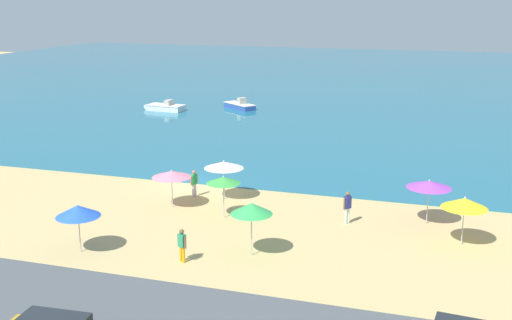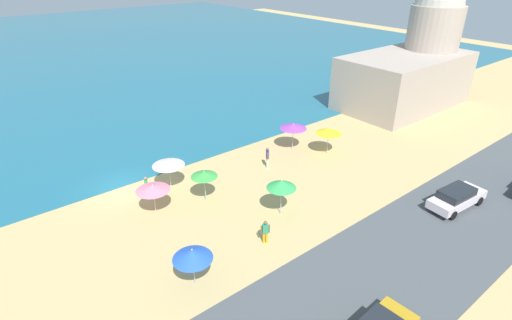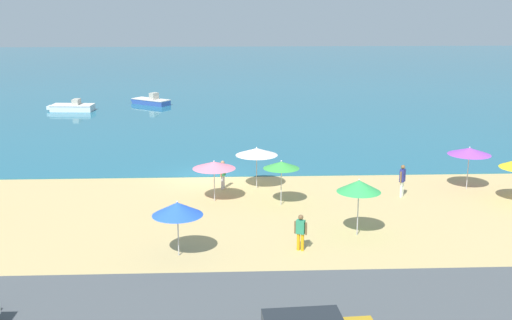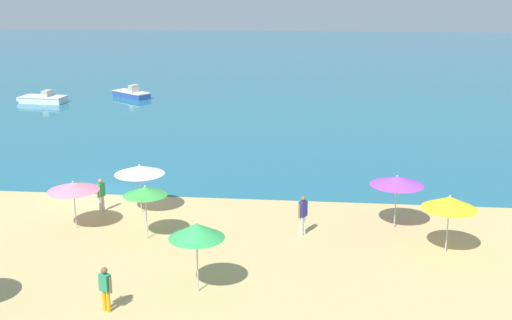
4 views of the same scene
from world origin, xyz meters
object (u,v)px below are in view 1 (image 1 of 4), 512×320
(beach_umbrella_0, at_px, (223,180))
(bather_2, at_px, (182,244))
(beach_umbrella_6, at_px, (224,165))
(beach_umbrella_1, at_px, (78,211))
(beach_umbrella_4, at_px, (251,209))
(bather_3, at_px, (194,182))
(skiff_offshore, at_px, (240,105))
(beach_umbrella_3, at_px, (429,184))
(skiff_nearshore, at_px, (165,107))
(beach_umbrella_2, at_px, (465,203))
(beach_umbrella_8, at_px, (172,174))
(bather_0, at_px, (347,206))

(beach_umbrella_0, bearing_deg, bather_2, -87.22)
(beach_umbrella_6, xyz_separation_m, bather_2, (1.43, -9.38, -1.22))
(beach_umbrella_0, relative_size, beach_umbrella_1, 1.00)
(beach_umbrella_4, xyz_separation_m, bather_2, (-2.78, -1.71, -1.42))
(beach_umbrella_0, relative_size, bather_3, 1.45)
(beach_umbrella_6, distance_m, skiff_offshore, 31.41)
(beach_umbrella_3, distance_m, skiff_offshore, 37.30)
(beach_umbrella_6, distance_m, skiff_nearshore, 31.16)
(beach_umbrella_1, bearing_deg, beach_umbrella_2, 20.38)
(skiff_nearshore, bearing_deg, beach_umbrella_8, -63.90)
(beach_umbrella_4, height_order, skiff_offshore, beach_umbrella_4)
(beach_umbrella_2, height_order, beach_umbrella_6, beach_umbrella_2)
(beach_umbrella_1, relative_size, skiff_nearshore, 0.54)
(beach_umbrella_6, bearing_deg, beach_umbrella_2, -13.59)
(beach_umbrella_3, relative_size, skiff_nearshore, 0.55)
(beach_umbrella_1, height_order, bather_3, beach_umbrella_1)
(beach_umbrella_1, xyz_separation_m, beach_umbrella_8, (1.36, 7.43, -0.09))
(beach_umbrella_0, bearing_deg, skiff_nearshore, 120.68)
(bather_0, bearing_deg, skiff_nearshore, 130.29)
(beach_umbrella_0, distance_m, beach_umbrella_1, 8.18)
(beach_umbrella_1, distance_m, beach_umbrella_6, 10.39)
(beach_umbrella_1, distance_m, beach_umbrella_2, 18.46)
(beach_umbrella_6, xyz_separation_m, bather_0, (7.75, -2.06, -1.10))
(beach_umbrella_0, height_order, beach_umbrella_3, beach_umbrella_3)
(beach_umbrella_0, bearing_deg, beach_umbrella_1, -126.13)
(beach_umbrella_1, relative_size, beach_umbrella_8, 1.06)
(beach_umbrella_2, xyz_separation_m, beach_umbrella_4, (-9.40, -4.39, 0.18))
(beach_umbrella_1, height_order, beach_umbrella_8, beach_umbrella_1)
(skiff_nearshore, xyz_separation_m, skiff_offshore, (7.06, 3.50, -0.01))
(beach_umbrella_1, xyz_separation_m, bather_2, (5.13, 0.33, -1.15))
(beach_umbrella_8, distance_m, skiff_nearshore, 32.02)
(beach_umbrella_3, distance_m, beach_umbrella_6, 11.83)
(beach_umbrella_2, relative_size, beach_umbrella_8, 1.09)
(beach_umbrella_6, relative_size, bather_3, 1.45)
(beach_umbrella_6, distance_m, bather_3, 2.25)
(beach_umbrella_8, height_order, skiff_nearshore, beach_umbrella_8)
(bather_2, relative_size, skiff_offshore, 0.38)
(beach_umbrella_2, bearing_deg, skiff_offshore, 124.63)
(beach_umbrella_8, distance_m, skiff_offshore, 33.01)
(beach_umbrella_0, height_order, beach_umbrella_1, beach_umbrella_1)
(beach_umbrella_0, height_order, beach_umbrella_2, beach_umbrella_2)
(skiff_nearshore, bearing_deg, beach_umbrella_1, -70.63)
(beach_umbrella_6, distance_m, bather_2, 9.57)
(skiff_offshore, bearing_deg, beach_umbrella_3, -55.41)
(bather_0, bearing_deg, bather_2, -130.76)
(beach_umbrella_1, bearing_deg, bather_2, 3.71)
(beach_umbrella_4, relative_size, bather_2, 1.66)
(beach_umbrella_0, height_order, bather_3, beach_umbrella_0)
(beach_umbrella_0, xyz_separation_m, bather_0, (6.62, 1.05, -1.12))
(beach_umbrella_8, bearing_deg, bather_0, 1.30)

